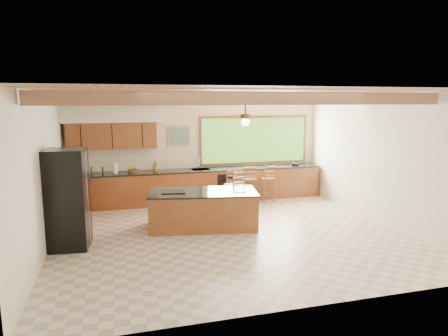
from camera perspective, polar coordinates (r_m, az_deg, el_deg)
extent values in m
plane|color=beige|center=(8.67, 0.81, -9.38)|extent=(7.20, 7.20, 0.00)
cube|color=beige|center=(11.44, -3.73, 2.96)|extent=(7.20, 0.04, 3.00)
cube|color=beige|center=(5.33, 10.68, -4.93)|extent=(7.20, 0.04, 3.00)
cube|color=beige|center=(8.09, -24.46, -0.67)|extent=(0.04, 6.50, 3.00)
cube|color=beige|center=(9.92, 21.22, 1.30)|extent=(0.04, 6.50, 3.00)
cube|color=#9F764F|center=(8.20, 0.86, 10.85)|extent=(7.20, 6.50, 0.04)
cube|color=#A26C51|center=(6.68, 4.75, 9.90)|extent=(7.10, 0.15, 0.22)
cube|color=#A26C51|center=(8.68, -0.08, 9.86)|extent=(7.10, 0.15, 0.22)
cube|color=#A26C51|center=(10.43, -2.74, 9.81)|extent=(7.10, 0.15, 0.22)
cube|color=brown|center=(10.97, -15.69, 4.44)|extent=(2.30, 0.35, 0.70)
cube|color=white|center=(10.87, -15.83, 7.56)|extent=(2.60, 0.50, 0.48)
cylinder|color=#FFEABF|center=(10.90, -19.47, 6.17)|extent=(0.10, 0.10, 0.01)
cylinder|color=#FFEABF|center=(10.90, -12.07, 6.50)|extent=(0.10, 0.10, 0.01)
cube|color=#6CA73B|center=(11.85, 4.39, 4.01)|extent=(3.20, 0.04, 1.30)
cube|color=#AB8034|center=(11.27, -6.46, 4.61)|extent=(0.64, 0.03, 0.54)
cube|color=#447A60|center=(11.25, -6.45, 4.60)|extent=(0.54, 0.01, 0.44)
cube|color=brown|center=(11.28, -3.32, -2.59)|extent=(7.00, 0.65, 0.88)
cube|color=black|center=(11.19, -3.34, -0.29)|extent=(7.04, 0.69, 0.04)
cube|color=brown|center=(9.58, -20.77, -5.43)|extent=(0.65, 2.35, 0.88)
cube|color=black|center=(9.47, -20.94, -2.74)|extent=(0.69, 2.39, 0.04)
cube|color=black|center=(11.14, 0.57, -2.84)|extent=(0.60, 0.02, 0.78)
cube|color=silver|center=(11.19, -3.34, -0.27)|extent=(0.50, 0.38, 0.03)
cylinder|color=silver|center=(11.36, -3.56, 0.72)|extent=(0.03, 0.03, 0.30)
cylinder|color=silver|center=(11.24, -3.46, 1.30)|extent=(0.03, 0.20, 0.03)
cylinder|color=white|center=(10.83, -15.27, -0.12)|extent=(0.11, 0.11, 0.27)
cylinder|color=#1E431B|center=(11.05, -18.42, -0.31)|extent=(0.05, 0.05, 0.18)
cylinder|color=#1E431B|center=(11.00, -16.94, -0.29)|extent=(0.05, 0.05, 0.18)
cube|color=black|center=(12.02, 10.09, 0.58)|extent=(0.23, 0.20, 0.09)
cube|color=brown|center=(9.01, -3.01, -6.03)|extent=(2.49, 1.47, 0.79)
cube|color=black|center=(8.90, -3.03, -3.46)|extent=(2.53, 1.51, 0.04)
cube|color=black|center=(8.90, -7.21, -3.36)|extent=(0.59, 0.50, 0.02)
cylinder|color=white|center=(8.88, 2.25, -3.33)|extent=(0.29, 0.29, 0.01)
cube|color=black|center=(8.21, -21.51, -4.15)|extent=(0.82, 0.80, 1.93)
cube|color=silver|center=(8.18, -18.89, -4.05)|extent=(0.03, 0.05, 1.77)
cube|color=brown|center=(10.13, 1.55, -2.48)|extent=(0.51, 0.51, 0.04)
cylinder|color=brown|center=(10.02, 0.91, -4.74)|extent=(0.04, 0.04, 0.68)
cylinder|color=brown|center=(10.11, 2.70, -4.62)|extent=(0.04, 0.04, 0.68)
cylinder|color=brown|center=(10.32, 0.40, -4.31)|extent=(0.04, 0.04, 0.68)
cylinder|color=brown|center=(10.41, 2.14, -4.19)|extent=(0.04, 0.04, 0.68)
cube|color=brown|center=(11.00, 1.27, -1.96)|extent=(0.48, 0.48, 0.04)
cylinder|color=brown|center=(10.90, 0.76, -3.78)|extent=(0.03, 0.03, 0.60)
cylinder|color=brown|center=(10.98, 2.20, -3.69)|extent=(0.03, 0.03, 0.60)
cylinder|color=brown|center=(11.17, 0.35, -3.45)|extent=(0.03, 0.03, 0.60)
cylinder|color=brown|center=(11.25, 1.76, -3.36)|extent=(0.03, 0.03, 0.60)
cube|color=brown|center=(11.13, 3.46, -1.54)|extent=(0.42, 0.42, 0.04)
cylinder|color=brown|center=(11.00, 2.93, -3.51)|extent=(0.04, 0.04, 0.65)
cylinder|color=brown|center=(11.10, 4.48, -3.41)|extent=(0.04, 0.04, 0.65)
cylinder|color=brown|center=(11.29, 2.43, -3.16)|extent=(0.04, 0.04, 0.65)
cylinder|color=brown|center=(11.39, 3.94, -3.07)|extent=(0.04, 0.04, 0.65)
cube|color=brown|center=(11.31, 6.09, -1.43)|extent=(0.44, 0.44, 0.04)
cylinder|color=brown|center=(11.19, 5.61, -3.35)|extent=(0.04, 0.04, 0.64)
cylinder|color=brown|center=(11.30, 7.09, -3.24)|extent=(0.04, 0.04, 0.64)
cylinder|color=brown|center=(11.47, 5.05, -3.01)|extent=(0.04, 0.04, 0.64)
cylinder|color=brown|center=(11.58, 6.50, -2.91)|extent=(0.04, 0.04, 0.64)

